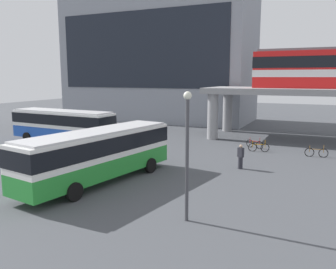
{
  "coord_description": "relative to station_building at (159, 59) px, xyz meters",
  "views": [
    {
      "loc": [
        12.64,
        -18.74,
        6.37
      ],
      "look_at": [
        2.14,
        4.27,
        2.2
      ],
      "focal_mm": 37.34,
      "sensor_mm": 36.0,
      "label": 1
    }
  ],
  "objects": [
    {
      "name": "bicycle_red",
      "position": [
        17.64,
        -16.38,
        -8.73
      ],
      "size": [
        1.66,
        0.79,
        1.04
      ],
      "color": "black",
      "rests_on": "ground_plane"
    },
    {
      "name": "bicycle_brown",
      "position": [
        22.86,
        -17.94,
        -8.73
      ],
      "size": [
        1.78,
        0.29,
        1.04
      ],
      "color": "black",
      "rests_on": "ground_plane"
    },
    {
      "name": "bicycle_orange",
      "position": [
        18.25,
        -17.74,
        -8.73
      ],
      "size": [
        1.74,
        0.55,
        1.04
      ],
      "color": "black",
      "rests_on": "ground_plane"
    },
    {
      "name": "pedestrian_at_kerb",
      "position": [
        18.12,
        -24.15,
        -8.28
      ],
      "size": [
        0.48,
        0.42,
        1.73
      ],
      "color": "#26262D",
      "rests_on": "ground_plane"
    },
    {
      "name": "bus_secondary",
      "position": [
        0.29,
        -21.88,
        -7.1
      ],
      "size": [
        11.18,
        3.27,
        3.22
      ],
      "color": "#1E4CB2",
      "rests_on": "ground_plane"
    },
    {
      "name": "ground_plane",
      "position": [
        10.75,
        -19.21,
        -9.09
      ],
      "size": [
        120.0,
        120.0,
        0.0
      ],
      "primitive_type": "plane",
      "color": "#47494F"
    },
    {
      "name": "lamp_post",
      "position": [
        17.98,
        -34.09,
        -5.65
      ],
      "size": [
        0.36,
        0.36,
        5.78
      ],
      "color": "#3F3F44",
      "rests_on": "ground_plane"
    },
    {
      "name": "bus_main",
      "position": [
        11.04,
        -30.94,
        -7.1
      ],
      "size": [
        4.3,
        11.31,
        3.22
      ],
      "color": "#268C33",
      "rests_on": "ground_plane"
    },
    {
      "name": "station_building",
      "position": [
        0.0,
        0.0,
        0.0
      ],
      "size": [
        27.44,
        11.76,
        18.17
      ],
      "color": "gray",
      "rests_on": "ground_plane"
    }
  ]
}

